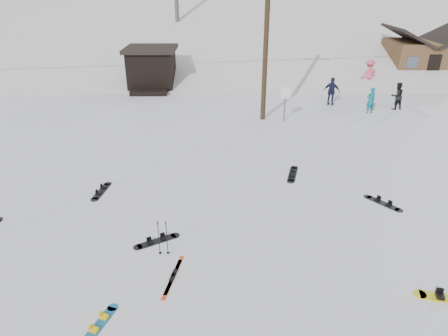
{
  "coord_description": "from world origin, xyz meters",
  "views": [
    {
      "loc": [
        -0.3,
        -6.76,
        6.97
      ],
      "look_at": [
        -0.19,
        4.87,
        1.4
      ],
      "focal_mm": 32.0,
      "sensor_mm": 36.0,
      "label": 1
    }
  ],
  "objects_px": {
    "cabin": "(422,58)",
    "hero_snowboard": "(99,324)",
    "hero_skis": "(173,276)",
    "utility_pole": "(266,29)"
  },
  "relations": [
    {
      "from": "cabin",
      "to": "hero_skis",
      "type": "relative_size",
      "value": 3.22
    },
    {
      "from": "cabin",
      "to": "hero_skis",
      "type": "bearing_deg",
      "value": -126.08
    },
    {
      "from": "cabin",
      "to": "hero_snowboard",
      "type": "bearing_deg",
      "value": -126.59
    },
    {
      "from": "cabin",
      "to": "hero_snowboard",
      "type": "distance_m",
      "value": 30.25
    },
    {
      "from": "cabin",
      "to": "hero_skis",
      "type": "height_order",
      "value": "cabin"
    },
    {
      "from": "cabin",
      "to": "hero_snowboard",
      "type": "relative_size",
      "value": 4.27
    },
    {
      "from": "utility_pole",
      "to": "hero_snowboard",
      "type": "relative_size",
      "value": 7.14
    },
    {
      "from": "hero_snowboard",
      "to": "hero_skis",
      "type": "bearing_deg",
      "value": -24.51
    },
    {
      "from": "hero_snowboard",
      "to": "hero_skis",
      "type": "relative_size",
      "value": 0.75
    },
    {
      "from": "cabin",
      "to": "hero_skis",
      "type": "distance_m",
      "value": 28.12
    }
  ]
}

